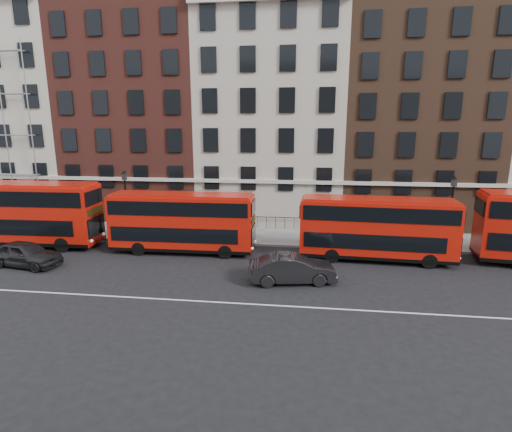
# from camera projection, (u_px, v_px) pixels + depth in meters

# --- Properties ---
(ground) EXTENTS (120.00, 120.00, 0.00)m
(ground) POSITION_uv_depth(u_px,v_px,m) (243.00, 288.00, 22.41)
(ground) COLOR black
(ground) RESTS_ON ground
(pavement) EXTENTS (80.00, 5.00, 0.15)m
(pavement) POSITION_uv_depth(u_px,v_px,m) (264.00, 236.00, 32.54)
(pavement) COLOR gray
(pavement) RESTS_ON ground
(kerb) EXTENTS (80.00, 0.30, 0.16)m
(kerb) POSITION_uv_depth(u_px,v_px,m) (260.00, 245.00, 30.12)
(kerb) COLOR gray
(kerb) RESTS_ON ground
(road_centre_line) EXTENTS (70.00, 0.12, 0.01)m
(road_centre_line) POSITION_uv_depth(u_px,v_px,m) (237.00, 303.00, 20.48)
(road_centre_line) COLOR white
(road_centre_line) RESTS_ON ground
(building_terrace) EXTENTS (64.00, 11.95, 22.00)m
(building_terrace) POSITION_uv_depth(u_px,v_px,m) (269.00, 110.00, 37.40)
(building_terrace) COLOR beige
(building_terrace) RESTS_ON ground
(bus_a) EXTENTS (11.49, 3.10, 4.80)m
(bus_a) POSITION_uv_depth(u_px,v_px,m) (21.00, 212.00, 29.60)
(bus_a) COLOR red
(bus_a) RESTS_ON ground
(bus_b) EXTENTS (10.17, 2.63, 4.25)m
(bus_b) POSITION_uv_depth(u_px,v_px,m) (182.00, 221.00, 28.15)
(bus_b) COLOR red
(bus_b) RESTS_ON ground
(bus_c) EXTENTS (10.18, 2.94, 4.23)m
(bus_c) POSITION_uv_depth(u_px,v_px,m) (376.00, 227.00, 26.50)
(bus_c) COLOR red
(bus_c) RESTS_ON ground
(car_rear) EXTENTS (5.03, 2.63, 1.63)m
(car_rear) POSITION_uv_depth(u_px,v_px,m) (25.00, 254.00, 25.70)
(car_rear) COLOR #232426
(car_rear) RESTS_ON ground
(car_front) EXTENTS (5.25, 2.64, 1.65)m
(car_front) POSITION_uv_depth(u_px,v_px,m) (292.00, 269.00, 23.04)
(car_front) COLOR black
(car_front) RESTS_ON ground
(lamp_post_left) EXTENTS (0.44, 0.44, 5.33)m
(lamp_post_left) POSITION_uv_depth(u_px,v_px,m) (126.00, 200.00, 31.48)
(lamp_post_left) COLOR black
(lamp_post_left) RESTS_ON pavement
(lamp_post_right) EXTENTS (0.44, 0.44, 5.33)m
(lamp_post_right) POSITION_uv_depth(u_px,v_px,m) (451.00, 209.00, 28.21)
(lamp_post_right) COLOR black
(lamp_post_right) RESTS_ON pavement
(iron_railings) EXTENTS (6.60, 0.06, 1.00)m
(iron_railings) POSITION_uv_depth(u_px,v_px,m) (266.00, 222.00, 34.53)
(iron_railings) COLOR black
(iron_railings) RESTS_ON pavement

